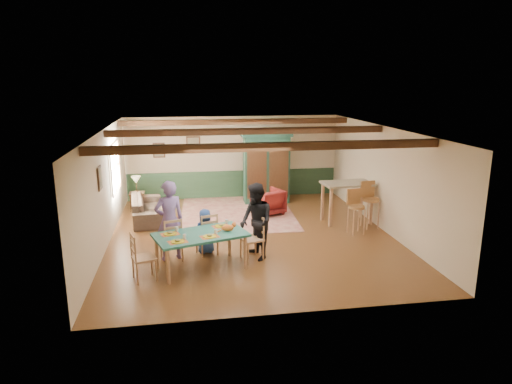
{
  "coord_description": "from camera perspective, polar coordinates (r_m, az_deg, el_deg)",
  "views": [
    {
      "loc": [
        -1.64,
        -10.85,
        3.88
      ],
      "look_at": [
        0.11,
        -0.03,
        1.15
      ],
      "focal_mm": 32.0,
      "sensor_mm": 36.0,
      "label": 1
    }
  ],
  "objects": [
    {
      "name": "wall_right",
      "position": [
        12.27,
        15.81,
        1.54
      ],
      "size": [
        0.02,
        8.0,
        2.7
      ],
      "primitive_type": "cube",
      "color": "beige",
      "rests_on": "floor"
    },
    {
      "name": "dining_chair_end_right",
      "position": [
        10.03,
        -0.51,
        -5.78
      ],
      "size": [
        0.56,
        0.55,
        0.98
      ],
      "primitive_type": null,
      "rotation": [
        0.0,
        0.0,
        -1.26
      ],
      "color": "#AE7C57",
      "rests_on": "floor"
    },
    {
      "name": "wall_left",
      "position": [
        11.29,
        -18.42,
        0.31
      ],
      "size": [
        0.02,
        8.0,
        2.7
      ],
      "primitive_type": "cube",
      "color": "beige",
      "rests_on": "floor"
    },
    {
      "name": "person_woman",
      "position": [
        9.95,
        0.02,
        -3.74
      ],
      "size": [
        0.86,
        0.98,
        1.7
      ],
      "primitive_type": "imported",
      "rotation": [
        0.0,
        0.0,
        -1.26
      ],
      "color": "black",
      "rests_on": "floor"
    },
    {
      "name": "window_left",
      "position": [
        12.89,
        -17.21,
        2.94
      ],
      "size": [
        0.06,
        1.6,
        1.3
      ],
      "primitive_type": null,
      "color": "white",
      "rests_on": "wall_left"
    },
    {
      "name": "ceiling_beam_front",
      "position": [
        8.8,
        1.65,
        5.68
      ],
      "size": [
        6.95,
        0.16,
        0.16
      ],
      "primitive_type": "cube",
      "color": "#321C0E",
      "rests_on": "ceiling"
    },
    {
      "name": "place_setting_far_left",
      "position": [
        9.55,
        -10.7,
        -4.91
      ],
      "size": [
        0.49,
        0.42,
        0.11
      ],
      "primitive_type": null,
      "rotation": [
        0.0,
        0.0,
        0.31
      ],
      "color": "gold",
      "rests_on": "dining_table"
    },
    {
      "name": "counter_table",
      "position": [
        12.82,
        11.25,
        -1.28
      ],
      "size": [
        1.4,
        0.88,
        1.13
      ],
      "primitive_type": null,
      "rotation": [
        0.0,
        0.0,
        0.06
      ],
      "color": "#B5AC8D",
      "rests_on": "floor"
    },
    {
      "name": "picture_back_b",
      "position": [
        15.01,
        -12.04,
        5.13
      ],
      "size": [
        0.38,
        0.04,
        0.48
      ],
      "primitive_type": null,
      "color": "gray",
      "rests_on": "wall_back"
    },
    {
      "name": "dining_chair_end_left",
      "position": [
        9.29,
        -13.84,
        -7.85
      ],
      "size": [
        0.56,
        0.55,
        0.98
      ],
      "primitive_type": null,
      "rotation": [
        0.0,
        0.0,
        1.88
      ],
      "color": "#AE7C57",
      "rests_on": "floor"
    },
    {
      "name": "picture_back_a",
      "position": [
        14.97,
        -7.84,
        5.86
      ],
      "size": [
        0.45,
        0.04,
        0.55
      ],
      "primitive_type": null,
      "color": "gray",
      "rests_on": "wall_back"
    },
    {
      "name": "armchair",
      "position": [
        13.38,
        1.52,
        -1.23
      ],
      "size": [
        1.05,
        1.06,
        0.74
      ],
      "primitive_type": "imported",
      "rotation": [
        0.0,
        0.0,
        -2.73
      ],
      "color": "#551113",
      "rests_on": "floor"
    },
    {
      "name": "table_lamp",
      "position": [
        14.13,
        -14.74,
        0.92
      ],
      "size": [
        0.3,
        0.3,
        0.5
      ],
      "primitive_type": null,
      "rotation": [
        0.0,
        0.0,
        0.09
      ],
      "color": "beige",
      "rests_on": "end_table"
    },
    {
      "name": "cat",
      "position": [
        9.57,
        -3.57,
        -4.41
      ],
      "size": [
        0.4,
        0.25,
        0.19
      ],
      "primitive_type": null,
      "rotation": [
        0.0,
        0.0,
        0.31
      ],
      "color": "orange",
      "rests_on": "dining_table"
    },
    {
      "name": "wainscot_back",
      "position": [
        15.31,
        -2.8,
        1.01
      ],
      "size": [
        6.95,
        0.03,
        0.9
      ],
      "primitive_type": "cube",
      "color": "#223F27",
      "rests_on": "floor"
    },
    {
      "name": "bar_stool_right",
      "position": [
        12.48,
        14.11,
        -1.6
      ],
      "size": [
        0.5,
        0.53,
        1.24
      ],
      "primitive_type": null,
      "rotation": [
        0.0,
        0.0,
        0.13
      ],
      "color": "#AA7542",
      "rests_on": "floor"
    },
    {
      "name": "picture_left_wall",
      "position": [
        10.63,
        -18.92,
        1.66
      ],
      "size": [
        0.04,
        0.42,
        0.52
      ],
      "primitive_type": null,
      "color": "gray",
      "rests_on": "wall_left"
    },
    {
      "name": "person_man",
      "position": [
        10.09,
        -10.79,
        -3.52
      ],
      "size": [
        0.75,
        0.6,
        1.78
      ],
      "primitive_type": "imported",
      "rotation": [
        0.0,
        0.0,
        3.45
      ],
      "color": "#7E61A7",
      "rests_on": "floor"
    },
    {
      "name": "area_rug",
      "position": [
        13.57,
        -2.39,
        -2.62
      ],
      "size": [
        3.43,
        4.01,
        0.01
      ],
      "primitive_type": "cube",
      "rotation": [
        0.0,
        0.0,
        -0.05
      ],
      "color": "beige",
      "rests_on": "floor"
    },
    {
      "name": "place_setting_near_center",
      "position": [
        9.28,
        -5.82,
        -5.29
      ],
      "size": [
        0.49,
        0.42,
        0.11
      ],
      "primitive_type": null,
      "rotation": [
        0.0,
        0.0,
        0.31
      ],
      "color": "gold",
      "rests_on": "dining_table"
    },
    {
      "name": "wall_back",
      "position": [
        15.15,
        -2.85,
        4.35
      ],
      "size": [
        7.0,
        0.02,
        2.7
      ],
      "primitive_type": "cube",
      "color": "beige",
      "rests_on": "floor"
    },
    {
      "name": "dining_table",
      "position": [
        9.63,
        -6.89,
        -7.4
      ],
      "size": [
        2.08,
        1.54,
        0.77
      ],
      "primitive_type": null,
      "rotation": [
        0.0,
        0.0,
        0.31
      ],
      "color": "#1E6154",
      "rests_on": "floor"
    },
    {
      "name": "bar_stool_left",
      "position": [
        11.9,
        12.44,
        -2.48
      ],
      "size": [
        0.46,
        0.49,
        1.15
      ],
      "primitive_type": null,
      "rotation": [
        0.0,
        0.0,
        0.12
      ],
      "color": "#AA7542",
      "rests_on": "floor"
    },
    {
      "name": "armoire",
      "position": [
        14.54,
        1.29,
        3.01
      ],
      "size": [
        1.58,
        0.65,
        2.23
      ],
      "primitive_type": "cube",
      "rotation": [
        0.0,
        0.0,
        -0.01
      ],
      "color": "#16382A",
      "rests_on": "floor"
    },
    {
      "name": "place_setting_near_left",
      "position": [
        9.08,
        -9.77,
        -5.87
      ],
      "size": [
        0.49,
        0.42,
        0.11
      ],
      "primitive_type": null,
      "rotation": [
        0.0,
        0.0,
        0.31
      ],
      "color": "gold",
      "rests_on": "dining_table"
    },
    {
      "name": "end_table",
      "position": [
        14.25,
        -14.61,
        -1.14
      ],
      "size": [
        0.45,
        0.45,
        0.55
      ],
      "primitive_type": null,
      "rotation": [
        0.0,
        0.0,
        0.01
      ],
      "color": "#321C0E",
      "rests_on": "floor"
    },
    {
      "name": "floor",
      "position": [
        11.64,
        -0.57,
        -5.49
      ],
      "size": [
        8.0,
        8.0,
        0.0
      ],
      "primitive_type": "plane",
      "color": "#5A3319",
      "rests_on": "ground"
    },
    {
      "name": "dining_chair_far_right",
      "position": [
        10.38,
        -6.18,
        -5.17
      ],
      "size": [
        0.55,
        0.56,
        0.98
      ],
      "primitive_type": null,
      "rotation": [
        0.0,
        0.0,
        3.45
      ],
      "color": "#AE7C57",
      "rests_on": "floor"
    },
    {
      "name": "place_setting_far_right",
      "position": [
        9.9,
        -4.39,
        -4.02
      ],
      "size": [
        0.49,
        0.42,
        0.11
      ],
      "primitive_type": null,
      "rotation": [
        0.0,
        0.0,
        0.31
      ],
      "color": "gold",
      "rests_on": "dining_table"
    },
    {
      "name": "ceiling",
      "position": [
        11.03,
        -0.6,
        7.84
      ],
      "size": [
        7.0,
        8.0,
        0.02
      ],
      "primitive_type": "cube",
      "color": "silver",
      "rests_on": "wall_back"
    },
    {
      "name": "dining_chair_far_left",
      "position": [
        10.14,
        -10.55,
        -5.8
      ],
      "size": [
        0.55,
        0.56,
        0.98
      ],
      "primitive_type": null,
      "rotation": [
        0.0,
        0.0,
        3.45
      ],
      "color": "#AE7C57",
      "rests_on": "floor"
    },
    {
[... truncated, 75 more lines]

